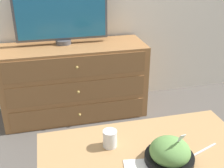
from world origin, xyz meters
name	(u,v)px	position (x,y,z in m)	size (l,w,h in m)	color
ground_plane	(64,101)	(0.00, 0.00, 0.00)	(12.00, 12.00, 0.00)	#56514C
dresser	(75,81)	(0.10, -0.24, 0.32)	(1.21, 0.45, 0.64)	#9E6B3D
tv	(61,10)	(0.03, -0.17, 0.92)	(0.75, 0.13, 0.54)	#515156
coffee_table	(145,160)	(0.31, -1.45, 0.40)	(1.04, 0.53, 0.47)	tan
takeout_bowl	(170,153)	(0.38, -1.56, 0.51)	(0.23, 0.23, 0.17)	black
drink_cup	(110,139)	(0.15, -1.38, 0.50)	(0.07, 0.07, 0.09)	#9E6638
knife	(205,149)	(0.59, -1.52, 0.47)	(0.16, 0.07, 0.01)	silver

